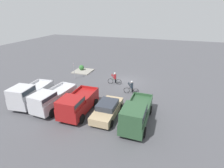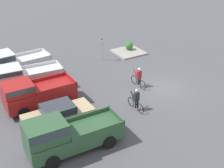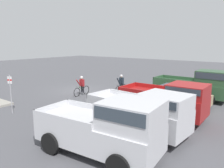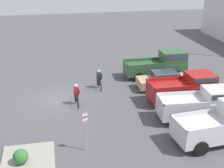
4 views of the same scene
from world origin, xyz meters
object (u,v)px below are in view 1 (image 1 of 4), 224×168
sedan_0 (107,109)px  cyclist_0 (115,78)px  pickup_truck_3 (30,94)px  shrub (82,67)px  cyclist_1 (132,87)px  fire_lane_sign (74,69)px  pickup_truck_0 (136,114)px  pickup_truck_1 (77,103)px  pickup_truck_2 (52,99)px

sedan_0 → cyclist_0: (1.66, -7.51, 0.09)m
pickup_truck_3 → shrub: 11.62m
cyclist_1 → fire_lane_sign: 9.16m
sedan_0 → cyclist_0: size_ratio=2.40×
shrub → cyclist_0: bearing=152.1°
pickup_truck_0 → fire_lane_sign: fire_lane_sign is taller
pickup_truck_3 → fire_lane_sign: (-0.60, -8.08, 0.25)m
cyclist_0 → cyclist_1: cyclist_1 is taller
pickup_truck_3 → pickup_truck_1: bearing=179.0°
pickup_truck_0 → sedan_0: pickup_truck_0 is taller
cyclist_0 → pickup_truck_2: bearing=63.6°
pickup_truck_1 → cyclist_0: bearing=-98.1°
pickup_truck_2 → pickup_truck_0: bearing=178.8°
pickup_truck_3 → cyclist_1: 11.12m
pickup_truck_0 → shrub: pickup_truck_0 is taller
sedan_0 → shrub: bearing=-52.7°
pickup_truck_3 → shrub: pickup_truck_3 is taller
pickup_truck_0 → pickup_truck_3: pickup_truck_3 is taller
pickup_truck_0 → cyclist_1: 6.27m
pickup_truck_1 → pickup_truck_2: pickup_truck_1 is taller
cyclist_1 → shrub: (9.57, -5.76, -0.26)m
fire_lane_sign → shrub: bearing=-78.5°
shrub → cyclist_1: bearing=149.0°
cyclist_1 → cyclist_0: bearing=-38.0°
sedan_0 → fire_lane_sign: fire_lane_sign is taller
pickup_truck_0 → pickup_truck_2: bearing=-1.2°
pickup_truck_1 → fire_lane_sign: size_ratio=2.01×
shrub → pickup_truck_2: bearing=103.8°
sedan_0 → pickup_truck_2: size_ratio=0.87×
sedan_0 → cyclist_1: (-1.09, -5.36, 0.09)m
sedan_0 → pickup_truck_3: size_ratio=0.88×
cyclist_0 → shrub: (6.82, -3.61, -0.25)m
cyclist_0 → shrub: bearing=-27.9°
cyclist_1 → shrub: size_ratio=2.24×
fire_lane_sign → shrub: (0.72, -3.52, -0.92)m
pickup_truck_1 → shrub: size_ratio=6.08×
sedan_0 → cyclist_1: 5.47m
pickup_truck_2 → cyclist_0: bearing=-116.4°
pickup_truck_0 → pickup_truck_1: size_ratio=1.14×
sedan_0 → cyclist_1: bearing=-101.5°
fire_lane_sign → shrub: 3.71m
sedan_0 → pickup_truck_1: size_ratio=0.93×
pickup_truck_0 → sedan_0: 2.91m
pickup_truck_0 → sedan_0: (2.79, -0.66, -0.47)m
pickup_truck_0 → cyclist_1: bearing=-74.3°
pickup_truck_0 → cyclist_0: pickup_truck_0 is taller
pickup_truck_0 → pickup_truck_2: pickup_truck_0 is taller
cyclist_0 → fire_lane_sign: fire_lane_sign is taller
shrub → pickup_truck_0: bearing=133.7°
pickup_truck_1 → pickup_truck_0: bearing=179.1°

